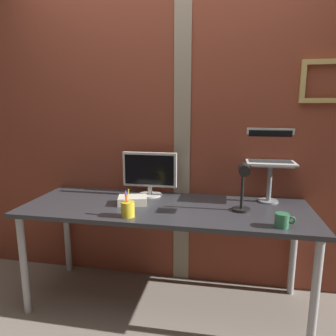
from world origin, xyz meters
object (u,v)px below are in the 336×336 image
(desk_lamp, at_px, (243,183))
(pen_cup, at_px, (128,209))
(monitor, at_px, (150,172))
(laptop, at_px, (270,152))
(coffee_mug, at_px, (282,220))

(desk_lamp, relative_size, pen_cup, 1.89)
(desk_lamp, bearing_deg, monitor, 157.35)
(monitor, height_order, desk_lamp, monitor)
(monitor, height_order, laptop, laptop)
(monitor, xyz_separation_m, pen_cup, (-0.02, -0.48, -0.14))
(laptop, xyz_separation_m, desk_lamp, (-0.20, -0.36, -0.15))
(desk_lamp, height_order, coffee_mug, desk_lamp)
(monitor, bearing_deg, desk_lamp, -22.65)
(laptop, bearing_deg, coffee_mug, -88.55)
(laptop, bearing_deg, desk_lamp, -119.25)
(monitor, distance_m, coffee_mug, 1.03)
(coffee_mug, bearing_deg, laptop, 91.45)
(pen_cup, bearing_deg, monitor, 87.44)
(desk_lamp, xyz_separation_m, pen_cup, (-0.71, -0.20, -0.15))
(desk_lamp, relative_size, coffee_mug, 2.87)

